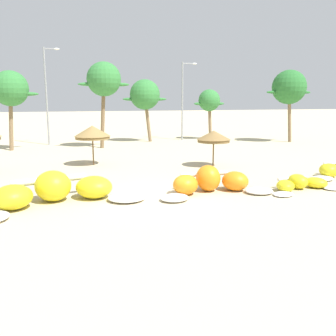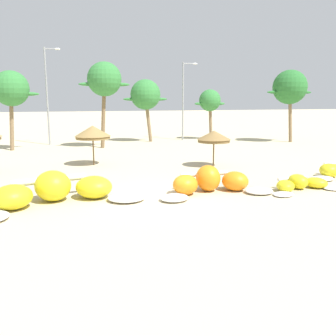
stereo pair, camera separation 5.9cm
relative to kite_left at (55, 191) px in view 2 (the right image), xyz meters
The scene contains 13 objects.
ground_plane 4.75m from the kite_left, ahead, with size 260.00×260.00×0.00m, color beige.
kite_left is the anchor object (origin of this frame).
kite_left_of_center 7.63m from the kite_left, ahead, with size 6.28×2.84×1.36m.
kite_center 12.49m from the kite_left, ahead, with size 4.73×2.36×0.78m.
beach_umbrella_middle 10.06m from the kite_left, 74.75° to the left, with size 2.57×2.57×2.86m.
beach_umbrella_near_palms 12.66m from the kite_left, 31.45° to the left, with size 2.37×2.37×2.55m.
palm_left 20.59m from the kite_left, 100.76° to the left, with size 4.85×3.23×7.30m.
palm_left_of_gap 20.45m from the kite_left, 76.14° to the left, with size 4.91×3.27×8.24m.
palm_center_left 25.34m from the kite_left, 67.30° to the left, with size 4.97×3.31×6.87m.
palm_center_right 29.23m from the kite_left, 53.13° to the left, with size 3.81×2.54×5.85m.
palm_right_of_gap 30.99m from the kite_left, 36.35° to the left, with size 5.54×3.69×7.86m.
lamppost_west 23.60m from the kite_left, 91.50° to the left, with size 1.64×0.24×9.86m.
lamppost_west_center 27.90m from the kite_left, 58.67° to the left, with size 1.82×0.24×8.85m.
Camera 2 is at (-4.37, -16.92, 4.72)m, focal length 39.14 mm.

